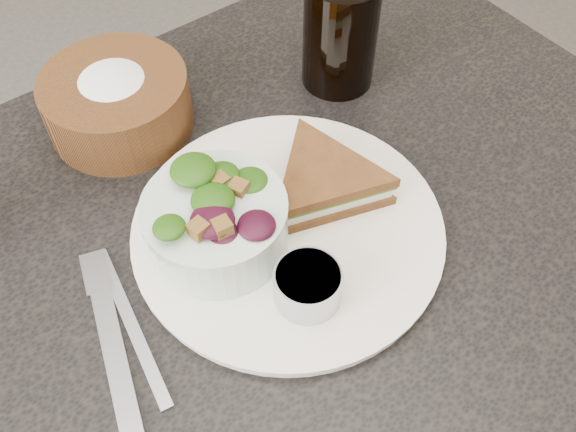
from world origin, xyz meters
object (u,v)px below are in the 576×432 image
(dining_table, at_px, (262,396))
(cola_glass, at_px, (341,28))
(bread_basket, at_px, (115,95))
(dressing_ramekin, at_px, (308,286))
(dinner_plate, at_px, (288,230))
(sandwich, at_px, (324,182))
(salad_bowl, at_px, (215,216))

(dining_table, bearing_deg, cola_glass, 32.34)
(cola_glass, bearing_deg, bread_basket, 160.85)
(bread_basket, bearing_deg, dressing_ramekin, -85.48)
(dressing_ramekin, height_order, bread_basket, bread_basket)
(dinner_plate, bearing_deg, cola_glass, 38.78)
(dinner_plate, bearing_deg, sandwich, 11.59)
(dinner_plate, height_order, sandwich, sandwich)
(sandwich, xyz_separation_m, salad_bowl, (-0.12, 0.02, 0.02))
(dinner_plate, relative_size, dressing_ramekin, 4.91)
(dining_table, xyz_separation_m, dressing_ramekin, (0.01, -0.08, 0.41))
(dining_table, distance_m, bread_basket, 0.48)
(salad_bowl, bearing_deg, sandwich, -7.56)
(sandwich, bearing_deg, dressing_ramekin, -118.15)
(dining_table, relative_size, sandwich, 6.73)
(dressing_ramekin, height_order, cola_glass, cola_glass)
(dinner_plate, height_order, dressing_ramekin, dressing_ramekin)
(salad_bowl, relative_size, dressing_ramekin, 2.19)
(sandwich, height_order, bread_basket, bread_basket)
(dining_table, relative_size, dinner_plate, 3.28)
(dinner_plate, height_order, bread_basket, bread_basket)
(dining_table, height_order, cola_glass, cola_glass)
(sandwich, bearing_deg, dinner_plate, -150.86)
(salad_bowl, bearing_deg, cola_glass, 26.28)
(cola_glass, bearing_deg, salad_bowl, -153.72)
(dinner_plate, xyz_separation_m, bread_basket, (-0.06, 0.24, 0.04))
(dinner_plate, relative_size, salad_bowl, 2.25)
(dining_table, distance_m, dinner_plate, 0.38)
(dressing_ramekin, distance_m, bread_basket, 0.31)
(salad_bowl, xyz_separation_m, bread_basket, (0.01, 0.21, -0.01))
(dinner_plate, distance_m, dressing_ramekin, 0.08)
(dinner_plate, bearing_deg, bread_basket, 103.78)
(dinner_plate, xyz_separation_m, salad_bowl, (-0.06, 0.03, 0.05))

